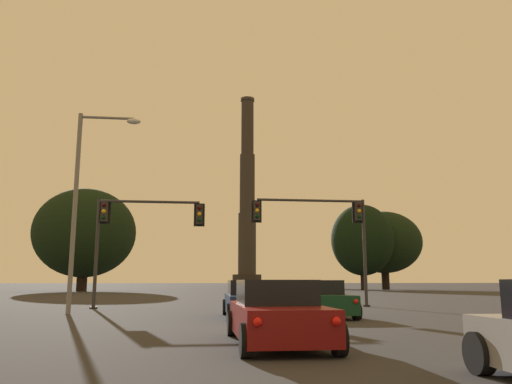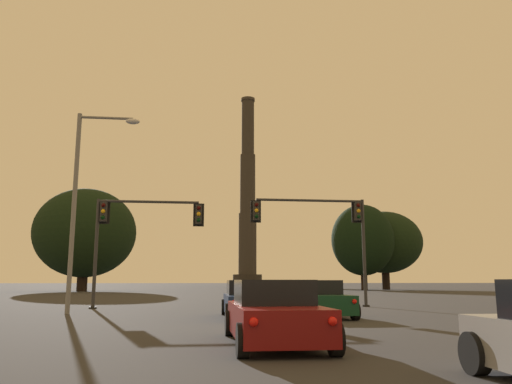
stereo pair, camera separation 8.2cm
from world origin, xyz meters
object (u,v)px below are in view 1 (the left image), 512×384
at_px(street_lamp, 85,190).
at_px(traffic_light_overhead_right, 326,223).
at_px(sedan_center_lane_second, 276,314).
at_px(smokestack, 247,210).
at_px(sedan_center_lane_front, 250,300).
at_px(sedan_right_lane_front, 318,299).
at_px(traffic_light_overhead_left, 135,224).

bearing_deg(street_lamp, traffic_light_overhead_right, 20.42).
relative_size(sedan_center_lane_second, smokestack, 0.10).
distance_m(sedan_center_lane_front, sedan_right_lane_front, 2.78).
bearing_deg(traffic_light_overhead_right, sedan_right_lane_front, -107.92).
bearing_deg(sedan_center_lane_second, traffic_light_overhead_right, 71.12).
distance_m(sedan_center_lane_second, street_lamp, 13.83).
bearing_deg(smokestack, traffic_light_overhead_left, -99.19).
xyz_separation_m(sedan_center_lane_front, sedan_center_lane_second, (-0.26, -8.05, 0.00)).
height_order(sedan_center_lane_front, traffic_light_overhead_left, traffic_light_overhead_left).
bearing_deg(sedan_center_lane_front, traffic_light_overhead_right, 56.97).
distance_m(street_lamp, smokestack, 102.67).
bearing_deg(street_lamp, sedan_right_lane_front, -15.10).
distance_m(traffic_light_overhead_left, street_lamp, 4.62).
height_order(sedan_right_lane_front, traffic_light_overhead_right, traffic_light_overhead_right).
bearing_deg(sedan_center_lane_front, sedan_center_lane_second, -90.98).
xyz_separation_m(sedan_center_lane_second, street_lamp, (-6.80, 11.07, 4.73)).
xyz_separation_m(sedan_center_lane_second, traffic_light_overhead_right, (5.33, 15.59, 3.91)).
bearing_deg(traffic_light_overhead_right, street_lamp, -159.58).
bearing_deg(sedan_center_lane_second, sedan_center_lane_front, 88.13).
relative_size(sedan_right_lane_front, traffic_light_overhead_left, 0.83).
xyz_separation_m(sedan_center_lane_front, sedan_right_lane_front, (2.75, 0.37, 0.00)).
height_order(traffic_light_overhead_left, street_lamp, street_lamp).
distance_m(sedan_center_lane_front, traffic_light_overhead_left, 9.68).
xyz_separation_m(sedan_right_lane_front, traffic_light_overhead_right, (2.32, 7.17, 3.91)).
bearing_deg(traffic_light_overhead_left, smokestack, 80.81).
distance_m(sedan_right_lane_front, street_lamp, 11.21).
relative_size(traffic_light_overhead_right, street_lamp, 0.74).
distance_m(sedan_center_lane_front, smokestack, 105.41).
height_order(sedan_center_lane_second, traffic_light_overhead_left, traffic_light_overhead_left).
bearing_deg(sedan_right_lane_front, smokestack, 83.72).
bearing_deg(traffic_light_overhead_right, smokestack, 86.94).
distance_m(traffic_light_overhead_right, street_lamp, 12.97).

